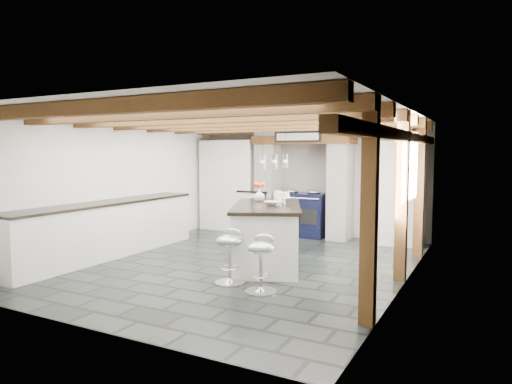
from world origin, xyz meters
The scene contains 6 objects.
ground centered at (0.00, 0.00, 0.00)m, with size 6.00×6.00×0.00m, color black.
room_shell centered at (-0.61, 1.42, 1.07)m, with size 6.00×6.03×6.00m.
range_cooker centered at (0.00, 2.68, 0.47)m, with size 1.00×0.63×0.99m.
kitchen_island centered at (0.44, 0.12, 0.48)m, with size 1.68×2.14×1.26m.
bar_stool_near centered at (0.99, -1.17, 0.45)m, with size 0.42×0.42×0.73m.
bar_stool_far centered at (0.45, -1.01, 0.46)m, with size 0.40×0.40×0.74m.
Camera 1 is at (3.51, -6.10, 1.74)m, focal length 32.00 mm.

